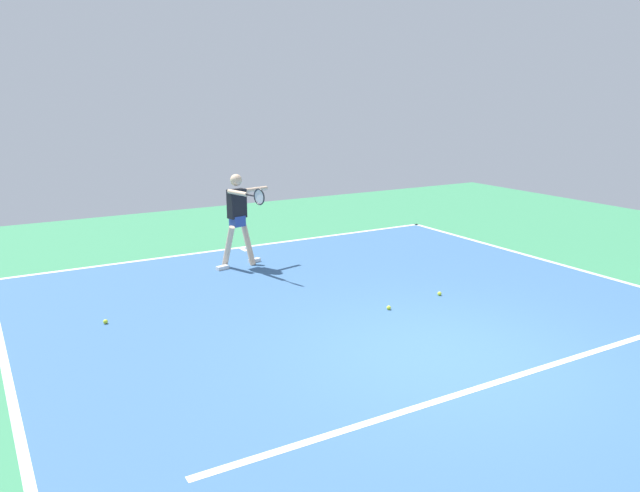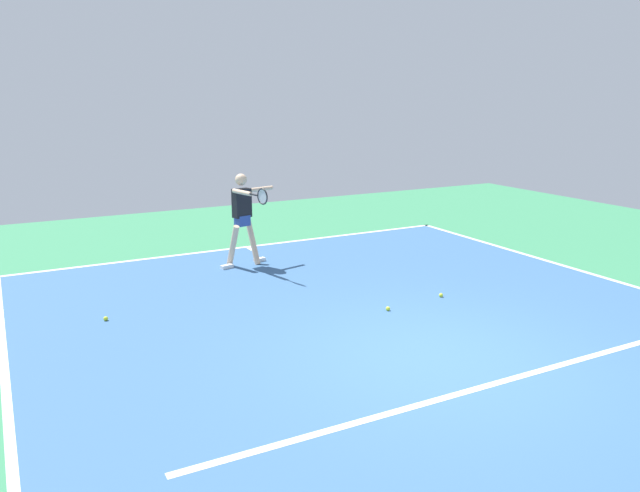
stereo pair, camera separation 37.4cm
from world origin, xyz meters
TOP-DOWN VIEW (x-y plane):
  - ground_plane at (0.00, 0.00)m, footprint 23.04×23.04m
  - court_surface at (0.00, 0.00)m, footprint 9.70×13.07m
  - court_line_baseline_near at (0.00, -6.48)m, footprint 9.70×0.10m
  - court_line_sideline_right at (4.80, 0.00)m, footprint 0.10×13.07m
  - court_line_service at (0.00, 0.90)m, footprint 7.28×0.10m
  - court_line_centre_mark at (0.00, -6.28)m, footprint 0.10×0.30m
  - tennis_player at (0.58, -5.13)m, footprint 1.20×1.32m
  - tennis_ball_near_service_line at (3.45, -3.26)m, footprint 0.07×0.07m
  - tennis_ball_centre_court at (-1.53, -1.84)m, footprint 0.07×0.07m
  - tennis_ball_near_player at (-0.40, -1.70)m, footprint 0.07×0.07m

SIDE VIEW (x-z plane):
  - ground_plane at x=0.00m, z-range 0.00..0.00m
  - court_surface at x=0.00m, z-range 0.00..0.00m
  - court_line_baseline_near at x=0.00m, z-range 0.00..0.01m
  - court_line_sideline_right at x=4.80m, z-range 0.00..0.01m
  - court_line_service at x=0.00m, z-range 0.00..0.01m
  - court_line_centre_mark at x=0.00m, z-range 0.00..0.01m
  - tennis_ball_near_service_line at x=3.45m, z-range 0.00..0.07m
  - tennis_ball_centre_court at x=-1.53m, z-range 0.00..0.07m
  - tennis_ball_near_player at x=-0.40m, z-range 0.00..0.07m
  - tennis_player at x=0.58m, z-range 0.12..1.90m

